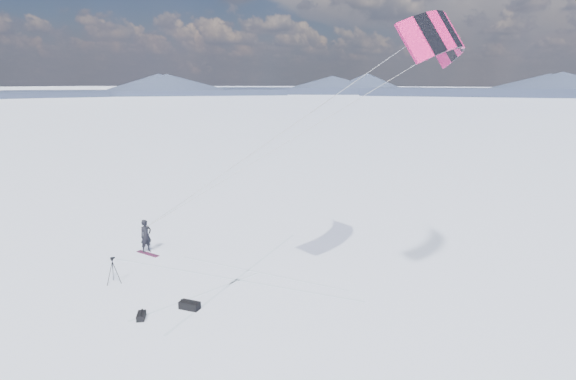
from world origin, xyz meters
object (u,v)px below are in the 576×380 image
Objects in this scene: snowboard at (148,254)px; gear_bag_a at (190,305)px; snowkiter at (147,252)px; gear_bag_b at (141,316)px; tripod at (113,266)px.

gear_bag_a is (6.36, -3.39, 0.14)m from snowboard.
snowboard is at bearing -116.60° from snowkiter.
snowboard is at bearing -174.21° from gear_bag_b.
snowboard is 1.21× the size of tripod.
tripod reaches higher than gear_bag_b.
gear_bag_b is at bearing -132.75° from gear_bag_a.
gear_bag_a is at bearing -26.17° from tripod.
tripod is at bearing -143.73° from snowkiter.
snowboard is 7.35m from gear_bag_b.
snowkiter is 7.72m from gear_bag_b.
gear_bag_a is at bearing -110.84° from snowkiter.
gear_bag_a is at bearing -27.01° from snowboard.
snowkiter is at bearing 92.36° from tripod.
tripod is at bearing -62.78° from snowboard.
snowkiter is 2.72× the size of gear_bag_b.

